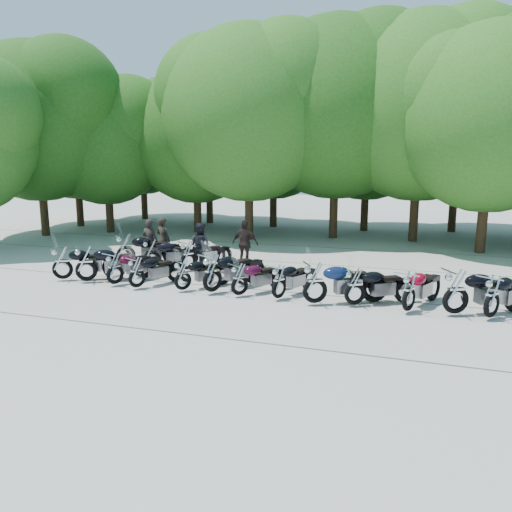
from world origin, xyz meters
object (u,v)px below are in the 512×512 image
(rider_0, at_px, (150,242))
(rider_1, at_px, (200,246))
(motorcycle_0, at_px, (62,262))
(motorcycle_9, at_px, (355,285))
(motorcycle_2, at_px, (115,267))
(motorcycle_13, at_px, (126,248))
(motorcycle_3, at_px, (137,271))
(motorcycle_4, at_px, (183,274))
(motorcycle_6, at_px, (240,278))
(motorcycle_12, at_px, (492,295))
(motorcycle_15, at_px, (188,254))
(motorcycle_8, at_px, (315,281))
(rider_3, at_px, (163,240))
(motorcycle_1, at_px, (86,262))
(motorcycle_11, at_px, (456,290))
(rider_2, at_px, (245,243))
(motorcycle_7, at_px, (279,280))
(motorcycle_5, at_px, (212,272))
(motorcycle_10, at_px, (409,290))
(motorcycle_14, at_px, (152,252))

(rider_0, relative_size, rider_1, 1.03)
(motorcycle_0, xyz_separation_m, motorcycle_9, (9.95, 0.03, -0.04))
(motorcycle_2, bearing_deg, motorcycle_13, -41.59)
(motorcycle_3, bearing_deg, motorcycle_4, -145.37)
(motorcycle_6, xyz_separation_m, motorcycle_12, (6.98, -0.04, 0.09))
(motorcycle_9, bearing_deg, motorcycle_15, 34.04)
(motorcycle_8, height_order, rider_3, rider_3)
(motorcycle_8, relative_size, motorcycle_12, 1.06)
(motorcycle_1, relative_size, motorcycle_11, 0.98)
(rider_1, xyz_separation_m, rider_2, (1.55, 0.80, 0.04))
(motorcycle_7, distance_m, motorcycle_15, 5.08)
(motorcycle_6, relative_size, motorcycle_12, 0.87)
(motorcycle_5, relative_size, motorcycle_13, 0.98)
(motorcycle_2, bearing_deg, motorcycle_15, -93.24)
(motorcycle_4, height_order, motorcycle_6, motorcycle_6)
(rider_3, bearing_deg, motorcycle_3, 123.67)
(motorcycle_5, xyz_separation_m, motorcycle_10, (5.84, -0.16, -0.06))
(motorcycle_4, height_order, motorcycle_14, motorcycle_14)
(motorcycle_0, bearing_deg, motorcycle_11, -117.97)
(motorcycle_2, relative_size, motorcycle_13, 0.87)
(motorcycle_5, bearing_deg, motorcycle_9, -151.52)
(rider_0, bearing_deg, rider_2, -167.34)
(motorcycle_1, relative_size, motorcycle_4, 1.22)
(motorcycle_0, xyz_separation_m, motorcycle_1, (0.95, 0.03, 0.03))
(motorcycle_4, relative_size, motorcycle_15, 0.92)
(motorcycle_10, xyz_separation_m, motorcycle_15, (-7.98, 2.87, -0.02))
(motorcycle_4, relative_size, motorcycle_6, 1.00)
(motorcycle_5, relative_size, motorcycle_12, 1.06)
(motorcycle_11, bearing_deg, motorcycle_12, -119.27)
(motorcycle_7, height_order, motorcycle_9, motorcycle_9)
(motorcycle_4, bearing_deg, motorcycle_15, -31.95)
(motorcycle_0, bearing_deg, motorcycle_8, -119.16)
(rider_0, height_order, rider_1, rider_0)
(motorcycle_8, relative_size, rider_0, 1.39)
(motorcycle_12, bearing_deg, motorcycle_10, 35.94)
(motorcycle_3, relative_size, motorcycle_7, 0.99)
(rider_1, xyz_separation_m, rider_3, (-1.91, 0.64, 0.04))
(motorcycle_1, bearing_deg, motorcycle_13, -28.49)
(motorcycle_1, height_order, rider_1, rider_1)
(rider_2, distance_m, rider_3, 3.47)
(motorcycle_9, height_order, rider_1, rider_1)
(motorcycle_8, height_order, rider_1, rider_1)
(motorcycle_11, height_order, rider_3, rider_3)
(motorcycle_2, bearing_deg, motorcycle_12, -157.86)
(motorcycle_0, relative_size, motorcycle_3, 1.14)
(rider_0, bearing_deg, motorcycle_6, 147.16)
(motorcycle_3, bearing_deg, motorcycle_12, -151.41)
(motorcycle_6, distance_m, motorcycle_14, 5.22)
(motorcycle_4, distance_m, motorcycle_6, 1.91)
(motorcycle_8, height_order, motorcycle_10, motorcycle_8)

